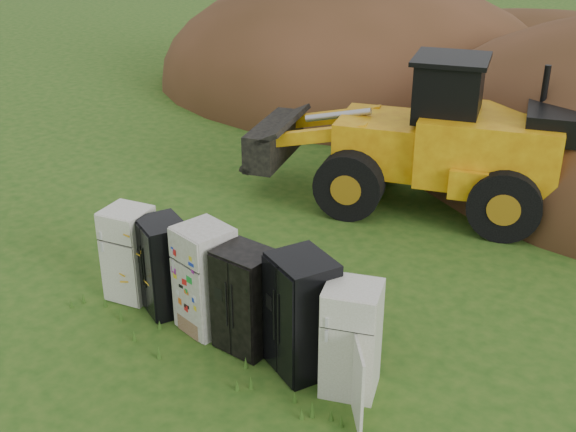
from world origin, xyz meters
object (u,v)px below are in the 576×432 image
at_px(fridge_black_right, 302,315).
at_px(wheel_loader, 405,132).
at_px(fridge_black_side, 165,266).
at_px(fridge_open_door, 351,339).
at_px(fridge_sticker, 206,279).
at_px(fridge_dark_mid, 246,300).
at_px(fridge_leftmost, 130,253).

distance_m(fridge_black_right, wheel_loader, 6.91).
height_order(fridge_black_side, fridge_black_right, fridge_black_right).
relative_size(fridge_open_door, wheel_loader, 0.24).
bearing_deg(fridge_black_right, fridge_black_side, -155.83).
height_order(fridge_black_side, fridge_sticker, fridge_sticker).
height_order(fridge_dark_mid, fridge_open_door, fridge_open_door).
height_order(fridge_sticker, wheel_loader, wheel_loader).
height_order(fridge_dark_mid, fridge_black_right, fridge_black_right).
xyz_separation_m(fridge_sticker, fridge_open_door, (2.84, 0.02, -0.05)).
relative_size(fridge_sticker, fridge_dark_mid, 1.07).
relative_size(fridge_black_side, fridge_sticker, 0.91).
bearing_deg(fridge_leftmost, fridge_black_side, -8.12).
bearing_deg(fridge_open_door, fridge_dark_mid, 161.51).
distance_m(fridge_black_side, fridge_black_right, 2.94).
relative_size(fridge_black_right, fridge_open_door, 1.09).
bearing_deg(fridge_leftmost, fridge_black_right, -10.93).
bearing_deg(fridge_black_side, fridge_black_right, 24.26).
distance_m(fridge_black_side, fridge_dark_mid, 1.89).
bearing_deg(wheel_loader, fridge_black_right, -92.61).
relative_size(fridge_black_side, fridge_dark_mid, 0.98).
bearing_deg(fridge_black_side, fridge_dark_mid, 22.72).
relative_size(fridge_leftmost, fridge_black_side, 1.01).
distance_m(fridge_leftmost, wheel_loader, 7.01).
bearing_deg(fridge_black_side, fridge_open_door, 24.37).
relative_size(fridge_black_side, fridge_open_door, 0.97).
bearing_deg(fridge_open_door, fridge_sticker, 160.16).
distance_m(fridge_black_side, fridge_open_door, 3.82).
xyz_separation_m(fridge_leftmost, wheel_loader, (1.95, 6.67, 0.90)).
distance_m(fridge_open_door, wheel_loader, 7.20).
distance_m(fridge_leftmost, fridge_dark_mid, 2.71).
xyz_separation_m(fridge_black_right, wheel_loader, (-1.82, 6.62, 0.80)).
distance_m(fridge_dark_mid, fridge_open_door, 1.94).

